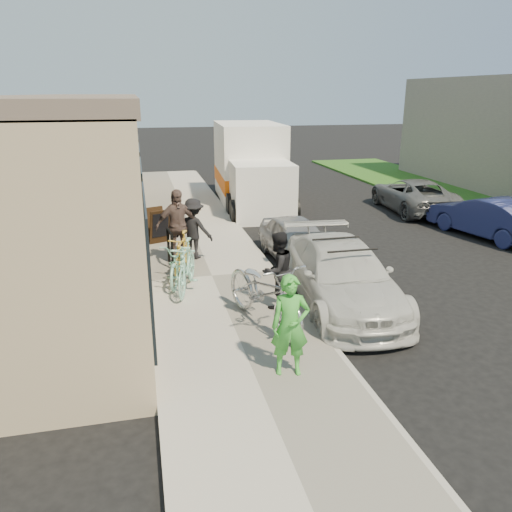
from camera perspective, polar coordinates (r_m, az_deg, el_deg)
ground at (r=9.79m, az=9.39°, el=-8.08°), size 120.00×120.00×0.00m
sidewalk at (r=11.94m, az=-5.05°, el=-2.58°), size 3.00×34.00×0.15m
curb at (r=12.24m, az=2.15°, el=-2.05°), size 0.12×34.00×0.13m
storefront at (r=16.30m, az=-19.42°, el=9.51°), size 3.60×20.00×4.22m
bike_rack at (r=12.57m, az=-9.79°, el=1.30°), size 0.12×0.65×0.91m
sandwich_board at (r=14.65m, az=-11.17°, el=3.45°), size 0.78×0.79×0.99m
sedan_white at (r=10.58m, az=9.71°, el=-2.16°), size 2.25×4.71×1.36m
sedan_silver at (r=13.19m, az=4.73°, el=1.79°), size 1.50×3.48×1.17m
moving_truck at (r=20.06m, az=-0.59°, el=9.86°), size 2.81×6.54×3.15m
far_car_blue at (r=17.05m, az=24.94°, el=4.06°), size 2.11×4.01×1.26m
far_car_gray at (r=19.93m, az=17.48°, el=6.69°), size 2.41×4.57×1.22m
tandem_bike at (r=9.20m, az=0.93°, el=-4.12°), size 1.58×2.62×1.30m
woman_rider at (r=7.60m, az=3.92°, el=-7.94°), size 0.64×0.49×1.60m
man_standing at (r=9.92m, az=2.47°, el=-1.63°), size 0.96×0.90×1.57m
cruiser_bike_a at (r=10.94m, az=-7.95°, el=-1.16°), size 1.00×1.91×1.10m
cruiser_bike_b at (r=11.49m, az=-8.71°, el=-0.57°), size 1.13×1.97×0.98m
cruiser_bike_c at (r=11.87m, az=-8.40°, el=0.17°), size 0.96×1.78×1.03m
bystander_a at (r=13.01m, az=-7.15°, el=3.11°), size 1.18×1.05×1.58m
bystander_b at (r=12.70m, az=-9.01°, el=3.36°), size 1.19×0.73×1.89m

